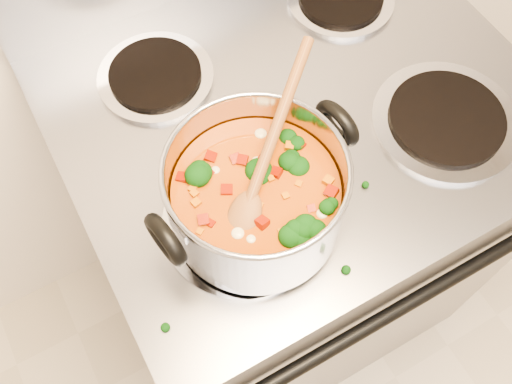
% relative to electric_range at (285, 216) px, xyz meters
% --- Properties ---
extents(electric_range, '(0.79, 0.72, 1.08)m').
position_rel_electric_range_xyz_m(electric_range, '(0.00, 0.00, 0.00)').
color(electric_range, gray).
rests_on(electric_range, ground).
extents(stockpot, '(0.31, 0.25, 0.15)m').
position_rel_electric_range_xyz_m(stockpot, '(-0.17, -0.16, 0.53)').
color(stockpot, '#ABABB4').
rests_on(stockpot, electric_range).
extents(wooden_spoon, '(0.24, 0.21, 0.11)m').
position_rel_electric_range_xyz_m(wooden_spoon, '(-0.16, -0.15, 0.57)').
color(wooden_spoon, brown).
rests_on(wooden_spoon, stockpot).
extents(cooktop_crumbs, '(0.35, 0.10, 0.01)m').
position_rel_electric_range_xyz_m(cooktop_crumbs, '(-0.19, -0.06, 0.46)').
color(cooktop_crumbs, black).
rests_on(cooktop_crumbs, electric_range).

